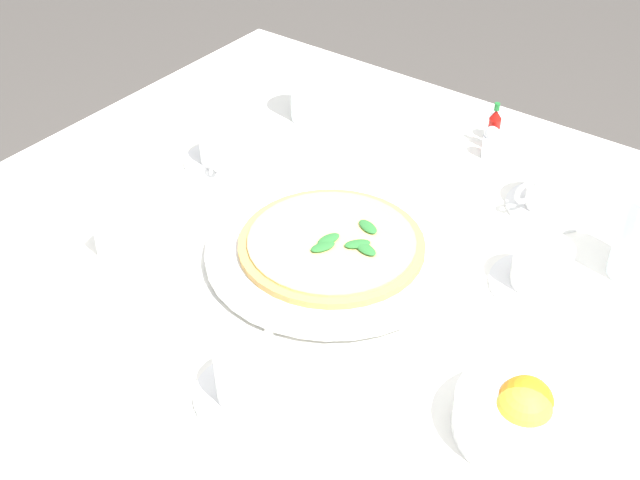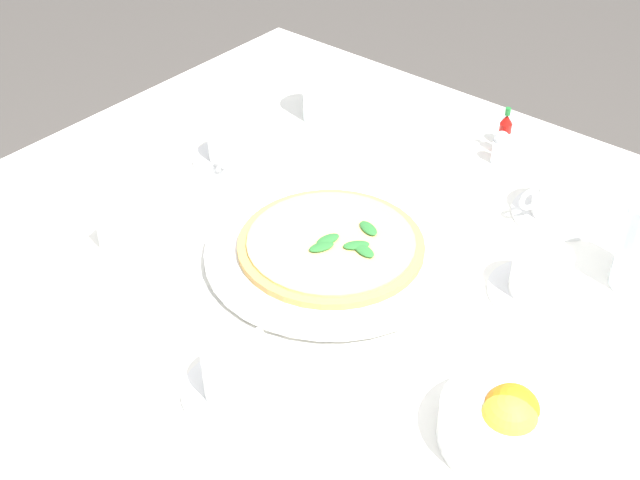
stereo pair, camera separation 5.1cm
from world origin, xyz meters
name	(u,v)px [view 2 (the right image)]	position (x,y,z in m)	size (l,w,h in m)	color
dining_table	(308,320)	(0.00, 0.00, 0.62)	(1.06, 1.06, 0.76)	white
pizza_plate	(333,250)	(0.00, -0.04, 0.77)	(0.35, 0.35, 0.02)	white
pizza	(333,243)	(0.00, -0.04, 0.78)	(0.26, 0.26, 0.02)	tan
coffee_cup_back_corner	(559,198)	(0.29, -0.23, 0.79)	(0.13, 0.13, 0.07)	white
coffee_cup_center_back	(232,146)	(0.10, 0.24, 0.78)	(0.13, 0.13, 0.06)	white
coffee_cup_right_edge	(540,275)	(0.12, -0.30, 0.79)	(0.13, 0.13, 0.07)	white
coffee_cup_far_left	(237,375)	(-0.26, -0.12, 0.78)	(0.13, 0.13, 0.06)	white
water_glass_far_right	(324,94)	(0.30, 0.22, 0.80)	(0.07, 0.07, 0.10)	white
citrus_bowl	(509,422)	(-0.12, -0.39, 0.78)	(0.15, 0.15, 0.07)	white
hot_sauce_bottle	(504,135)	(0.39, -0.08, 0.79)	(0.02, 0.02, 0.08)	#B7140F
salt_shaker	(507,131)	(0.42, -0.07, 0.78)	(0.03, 0.03, 0.06)	white
pepper_shaker	(500,149)	(0.36, -0.09, 0.78)	(0.03, 0.03, 0.06)	white
menu_card	(118,215)	(-0.15, 0.23, 0.79)	(0.09, 0.03, 0.06)	white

